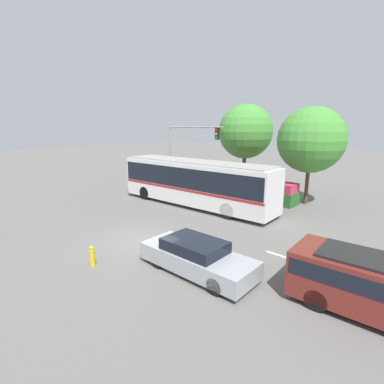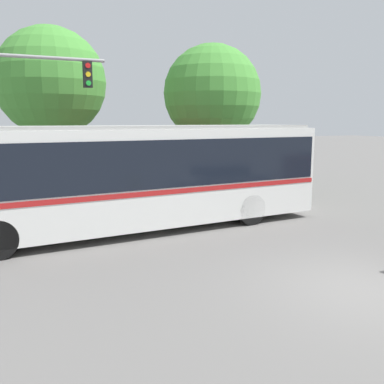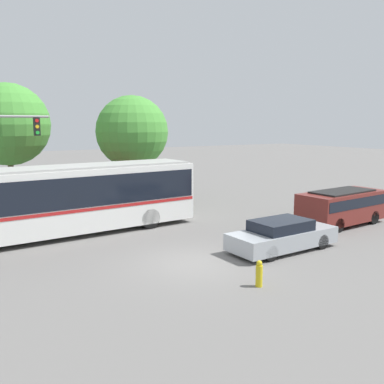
{
  "view_description": "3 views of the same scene",
  "coord_description": "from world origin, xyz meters",
  "px_view_note": "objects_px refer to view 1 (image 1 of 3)",
  "views": [
    {
      "loc": [
        10.75,
        -7.93,
        5.49
      ],
      "look_at": [
        -1.01,
        4.44,
        1.57
      ],
      "focal_mm": 26.66,
      "sensor_mm": 36.0,
      "label": 1
    },
    {
      "loc": [
        -6.55,
        -5.95,
        3.34
      ],
      "look_at": [
        -1.68,
        4.6,
        1.4
      ],
      "focal_mm": 40.02,
      "sensor_mm": 36.0,
      "label": 2
    },
    {
      "loc": [
        -7.89,
        -12.85,
        5.1
      ],
      "look_at": [
        1.87,
        3.24,
        2.06
      ],
      "focal_mm": 39.64,
      "sensor_mm": 36.0,
      "label": 3
    }
  ],
  "objects_px": {
    "city_bus": "(195,180)",
    "street_tree_centre": "(311,140)",
    "traffic_light_pole": "(184,145)",
    "street_tree_left": "(245,132)",
    "fire_hydrant": "(92,256)",
    "suv_left_lane": "(381,284)",
    "sedan_foreground": "(196,257)"
  },
  "relations": [
    {
      "from": "city_bus",
      "to": "street_tree_centre",
      "type": "bearing_deg",
      "value": -137.28
    },
    {
      "from": "fire_hydrant",
      "to": "city_bus",
      "type": "bearing_deg",
      "value": 108.74
    },
    {
      "from": "fire_hydrant",
      "to": "suv_left_lane",
      "type": "bearing_deg",
      "value": 25.44
    },
    {
      "from": "traffic_light_pole",
      "to": "street_tree_centre",
      "type": "distance_m",
      "value": 10.32
    },
    {
      "from": "city_bus",
      "to": "suv_left_lane",
      "type": "relative_size",
      "value": 2.41
    },
    {
      "from": "city_bus",
      "to": "traffic_light_pole",
      "type": "distance_m",
      "value": 5.9
    },
    {
      "from": "suv_left_lane",
      "to": "street_tree_centre",
      "type": "bearing_deg",
      "value": 116.99
    },
    {
      "from": "fire_hydrant",
      "to": "street_tree_left",
      "type": "bearing_deg",
      "value": 104.47
    },
    {
      "from": "sedan_foreground",
      "to": "fire_hydrant",
      "type": "height_order",
      "value": "sedan_foreground"
    },
    {
      "from": "traffic_light_pole",
      "to": "street_tree_left",
      "type": "xyz_separation_m",
      "value": [
        3.03,
        4.95,
        1.1
      ]
    },
    {
      "from": "city_bus",
      "to": "fire_hydrant",
      "type": "relative_size",
      "value": 14.11
    },
    {
      "from": "sedan_foreground",
      "to": "street_tree_centre",
      "type": "bearing_deg",
      "value": 92.24
    },
    {
      "from": "traffic_light_pole",
      "to": "fire_hydrant",
      "type": "distance_m",
      "value": 15.31
    },
    {
      "from": "city_bus",
      "to": "fire_hydrant",
      "type": "bearing_deg",
      "value": 105.16
    },
    {
      "from": "traffic_light_pole",
      "to": "fire_hydrant",
      "type": "height_order",
      "value": "traffic_light_pole"
    },
    {
      "from": "traffic_light_pole",
      "to": "street_tree_centre",
      "type": "height_order",
      "value": "street_tree_centre"
    },
    {
      "from": "sedan_foreground",
      "to": "fire_hydrant",
      "type": "bearing_deg",
      "value": -144.94
    },
    {
      "from": "city_bus",
      "to": "sedan_foreground",
      "type": "relative_size",
      "value": 2.54
    },
    {
      "from": "suv_left_lane",
      "to": "fire_hydrant",
      "type": "bearing_deg",
      "value": -158.69
    },
    {
      "from": "sedan_foreground",
      "to": "suv_left_lane",
      "type": "xyz_separation_m",
      "value": [
        5.68,
        1.75,
        0.41
      ]
    },
    {
      "from": "city_bus",
      "to": "street_tree_centre",
      "type": "distance_m",
      "value": 8.55
    },
    {
      "from": "fire_hydrant",
      "to": "street_tree_centre",
      "type": "bearing_deg",
      "value": 81.22
    },
    {
      "from": "traffic_light_pole",
      "to": "street_tree_left",
      "type": "bearing_deg",
      "value": 58.51
    },
    {
      "from": "sedan_foreground",
      "to": "suv_left_lane",
      "type": "relative_size",
      "value": 0.95
    },
    {
      "from": "suv_left_lane",
      "to": "street_tree_centre",
      "type": "relative_size",
      "value": 0.73
    },
    {
      "from": "sedan_foreground",
      "to": "traffic_light_pole",
      "type": "distance_m",
      "value": 15.38
    },
    {
      "from": "traffic_light_pole",
      "to": "street_tree_left",
      "type": "relative_size",
      "value": 0.82
    },
    {
      "from": "street_tree_left",
      "to": "fire_hydrant",
      "type": "distance_m",
      "value": 18.91
    },
    {
      "from": "city_bus",
      "to": "street_tree_left",
      "type": "xyz_separation_m",
      "value": [
        -1.36,
        8.27,
        3.23
      ]
    },
    {
      "from": "street_tree_centre",
      "to": "city_bus",
      "type": "bearing_deg",
      "value": -133.69
    },
    {
      "from": "city_bus",
      "to": "sedan_foreground",
      "type": "xyz_separation_m",
      "value": [
        6.58,
        -6.94,
        -1.21
      ]
    },
    {
      "from": "sedan_foreground",
      "to": "traffic_light_pole",
      "type": "xyz_separation_m",
      "value": [
        -10.97,
        10.25,
        3.34
      ]
    }
  ]
}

